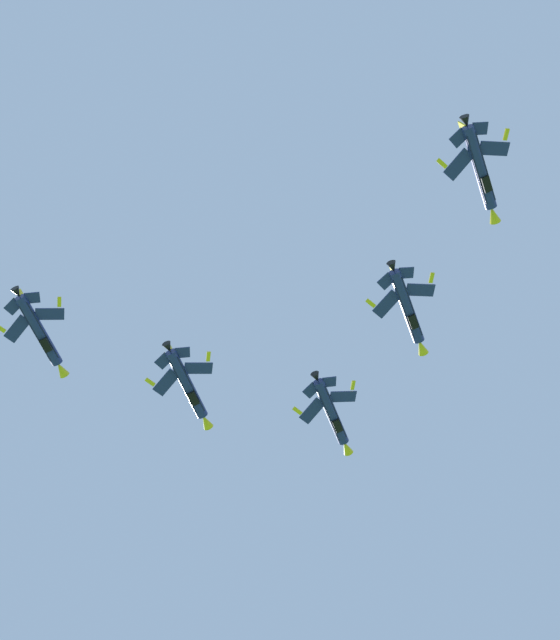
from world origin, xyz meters
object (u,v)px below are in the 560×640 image
object	(u,v)px
fighter_jet_left_outer	(40,332)
fighter_jet_right_outer	(480,170)
fighter_jet_right_wing	(407,308)
fighter_jet_lead	(332,413)
fighter_jet_left_wing	(188,386)

from	to	relation	value
fighter_jet_left_outer	fighter_jet_right_outer	xyz separation A→B (m)	(64.67, -20.10, -1.88)
fighter_jet_right_wing	fighter_jet_left_outer	world-z (taller)	fighter_jet_left_outer
fighter_jet_left_outer	fighter_jet_right_outer	distance (m)	67.75
fighter_jet_left_outer	fighter_jet_right_wing	bearing A→B (deg)	15.66
fighter_jet_lead	fighter_jet_right_outer	bearing A→B (deg)	-44.09
fighter_jet_right_outer	fighter_jet_left_outer	bearing A→B (deg)	178.29
fighter_jet_left_wing	fighter_jet_left_outer	bearing A→B (deg)	-140.38
fighter_jet_left_outer	fighter_jet_right_outer	size ratio (longest dim) A/B	1.00
fighter_jet_right_wing	fighter_jet_right_outer	xyz separation A→B (m)	(10.28, -20.20, -0.13)
fighter_jet_lead	fighter_jet_right_wing	xyz separation A→B (m)	(12.12, -18.07, -1.17)
fighter_jet_right_outer	fighter_jet_left_wing	bearing A→B (deg)	161.42
fighter_jet_left_wing	fighter_jet_right_outer	bearing A→B (deg)	-18.58
fighter_jet_right_wing	fighter_jet_right_outer	bearing A→B (deg)	-47.46
fighter_jet_left_wing	fighter_jet_lead	bearing A→B (deg)	38.01
fighter_jet_left_wing	fighter_jet_right_outer	xyz separation A→B (m)	(43.55, -29.53, 1.24)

